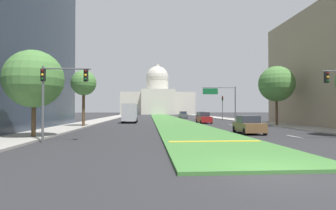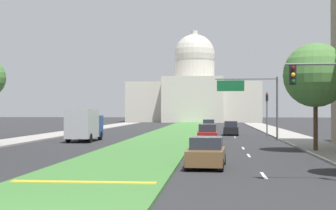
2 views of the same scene
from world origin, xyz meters
TOP-DOWN VIEW (x-y plane):
  - ground_plane at (0.00, 61.63)m, footprint 271.18×271.18m
  - grass_median at (0.00, 55.47)m, footprint 6.72×110.94m
  - median_curb_nose at (0.00, 8.28)m, footprint 6.05×0.50m
  - lane_dashes_right at (7.70, 43.63)m, footprint 0.16×67.85m
  - sidewalk_left at (-14.03, 49.30)m, footprint 4.00×110.94m
  - sidewalk_right at (14.03, 49.30)m, footprint 4.00×110.94m
  - capitol_building at (0.00, 122.42)m, footprint 34.53×24.95m
  - traffic_light_far_right at (11.53, 47.45)m, footprint 0.28×0.35m
  - overhead_guide_sign at (9.31, 39.57)m, footprint 6.39×0.20m
  - street_tree_right_mid at (12.78, 25.68)m, footprint 4.74×4.74m
  - sedan_lead_stopped at (4.92, 15.25)m, footprint 2.18×4.30m
  - sedan_midblock at (4.71, 34.36)m, footprint 1.91×4.51m
  - sedan_distant at (7.39, 50.09)m, footprint 1.92×4.23m
  - sedan_far_horizon at (4.54, 59.41)m, footprint 1.93×4.39m
  - box_truck_delivery at (-7.46, 36.42)m, footprint 2.40×6.40m

SIDE VIEW (x-z plane):
  - ground_plane at x=0.00m, z-range 0.00..0.00m
  - lane_dashes_right at x=7.70m, z-range 0.00..0.01m
  - grass_median at x=0.00m, z-range 0.00..0.14m
  - sidewalk_left at x=-14.03m, z-range 0.00..0.15m
  - sidewalk_right at x=14.03m, z-range 0.00..0.15m
  - median_curb_nose at x=0.00m, z-range 0.14..0.18m
  - sedan_lead_stopped at x=4.92m, z-range -0.05..1.61m
  - sedan_distant at x=7.39m, z-range -0.06..1.68m
  - sedan_far_horizon at x=4.54m, z-range -0.06..1.70m
  - sedan_midblock at x=4.71m, z-range -0.06..1.75m
  - box_truck_delivery at x=-7.46m, z-range 0.08..3.28m
  - traffic_light_far_right at x=11.53m, z-range 0.71..5.91m
  - overhead_guide_sign at x=9.31m, z-range 1.43..7.93m
  - street_tree_right_mid at x=12.78m, z-range 1.65..9.71m
  - capitol_building at x=0.00m, z-range -4.84..19.83m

